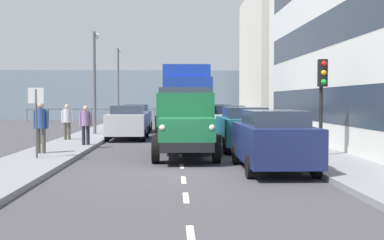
{
  "coord_description": "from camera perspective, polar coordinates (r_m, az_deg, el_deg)",
  "views": [
    {
      "loc": [
        0.26,
        13.59,
        2.02
      ],
      "look_at": [
        -0.68,
        -10.74,
        1.01
      ],
      "focal_mm": 45.77,
      "sensor_mm": 36.0,
      "label": 1
    }
  ],
  "objects": [
    {
      "name": "pedestrian_couple_b",
      "position": [
        20.64,
        -12.29,
        -0.22
      ],
      "size": [
        0.53,
        0.34,
        1.62
      ],
      "color": "black",
      "rests_on": "sidewalk_right"
    },
    {
      "name": "traffic_light_near",
      "position": [
        16.8,
        14.93,
        3.86
      ],
      "size": [
        0.28,
        0.41,
        3.2
      ],
      "color": "black",
      "rests_on": "sidewalk_left"
    },
    {
      "name": "truck_vintage_green",
      "position": [
        16.8,
        -0.81,
        -0.48
      ],
      "size": [
        2.17,
        5.64,
        2.43
      ],
      "color": "black",
      "rests_on": "ground_plane"
    },
    {
      "name": "street_sign",
      "position": [
        16.41,
        -17.7,
        1.1
      ],
      "size": [
        0.5,
        0.07,
        2.25
      ],
      "color": "#4C4C4C",
      "rests_on": "sidewalk_right"
    },
    {
      "name": "lorry_cargo_blue",
      "position": [
        27.33,
        -0.73,
        2.5
      ],
      "size": [
        2.58,
        8.2,
        3.87
      ],
      "color": "#193899",
      "rests_on": "ground_plane"
    },
    {
      "name": "building_far_block",
      "position": [
        40.33,
        11.27,
        6.91
      ],
      "size": [
        6.54,
        11.21,
        10.47
      ],
      "color": "beige",
      "rests_on": "ground_plane"
    },
    {
      "name": "ground_plane",
      "position": [
        24.75,
        -1.6,
        -2.3
      ],
      "size": [
        80.0,
        80.0,
        0.0
      ],
      "primitive_type": "plane",
      "color": "#423F44"
    },
    {
      "name": "sidewalk_right",
      "position": [
        25.13,
        -12.29,
        -2.11
      ],
      "size": [
        2.3,
        44.78,
        0.15
      ],
      "primitive_type": "cube",
      "color": "gray",
      "rests_on": "ground_plane"
    },
    {
      "name": "lamp_post_far",
      "position": [
        39.49,
        -8.58,
        4.86
      ],
      "size": [
        0.32,
        1.14,
        5.98
      ],
      "color": "#59595B",
      "rests_on": "sidewalk_right"
    },
    {
      "name": "pedestrian_by_lamp",
      "position": [
        23.59,
        -14.36,
        0.13
      ],
      "size": [
        0.53,
        0.34,
        1.65
      ],
      "color": "#4C473D",
      "rests_on": "sidewalk_right"
    },
    {
      "name": "pedestrian_strolling",
      "position": [
        17.82,
        -17.21,
        -0.32
      ],
      "size": [
        0.53,
        0.34,
        1.79
      ],
      "color": "#4C473D",
      "rests_on": "sidewalk_right"
    },
    {
      "name": "car_teal_kerbside_1",
      "position": [
        19.69,
        6.02,
        -0.89
      ],
      "size": [
        1.91,
        4.53,
        1.72
      ],
      "color": "#1E6670",
      "rests_on": "ground_plane"
    },
    {
      "name": "car_navy_kerbside_near",
      "position": [
        14.06,
        9.36,
        -2.22
      ],
      "size": [
        1.89,
        4.48,
        1.72
      ],
      "color": "navy",
      "rests_on": "ground_plane"
    },
    {
      "name": "road_centreline_markings",
      "position": [
        23.93,
        -1.58,
        -2.45
      ],
      "size": [
        0.12,
        39.7,
        0.01
      ],
      "color": "silver",
      "rests_on": "ground_plane"
    },
    {
      "name": "car_silver_oppositeside_0",
      "position": [
        24.94,
        -7.49,
        -0.22
      ],
      "size": [
        1.96,
        4.15,
        1.72
      ],
      "color": "#B7BABF",
      "rests_on": "ground_plane"
    },
    {
      "name": "seawall_railing",
      "position": [
        46.47,
        -1.88,
        1.02
      ],
      "size": [
        28.08,
        0.08,
        1.2
      ],
      "color": "#4C5156",
      "rests_on": "ground_plane"
    },
    {
      "name": "car_black_kerbside_3",
      "position": [
        30.8,
        3.04,
        0.29
      ],
      "size": [
        1.78,
        4.08,
        1.72
      ],
      "color": "black",
      "rests_on": "ground_plane"
    },
    {
      "name": "sidewalk_left",
      "position": [
        25.22,
        9.05,
        -2.07
      ],
      "size": [
        2.3,
        44.78,
        0.15
      ],
      "primitive_type": "cube",
      "color": "gray",
      "rests_on": "ground_plane"
    },
    {
      "name": "car_grey_oppositeside_1",
      "position": [
        30.9,
        -6.47,
        0.28
      ],
      "size": [
        1.8,
        4.14,
        1.72
      ],
      "color": "slate",
      "rests_on": "ground_plane"
    },
    {
      "name": "car_white_kerbside_2",
      "position": [
        25.26,
        4.2,
        -0.17
      ],
      "size": [
        1.84,
        4.23,
        1.72
      ],
      "color": "white",
      "rests_on": "ground_plane"
    },
    {
      "name": "sea_horizon",
      "position": [
        50.06,
        -1.91,
        2.93
      ],
      "size": [
        80.0,
        0.8,
        5.0
      ],
      "primitive_type": "cube",
      "color": "gray",
      "rests_on": "ground_plane"
    },
    {
      "name": "lamp_post_promenade",
      "position": [
        27.57,
        -11.25,
        5.51
      ],
      "size": [
        0.32,
        1.14,
        5.6
      ],
      "color": "#59595B",
      "rests_on": "sidewalk_right"
    }
  ]
}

